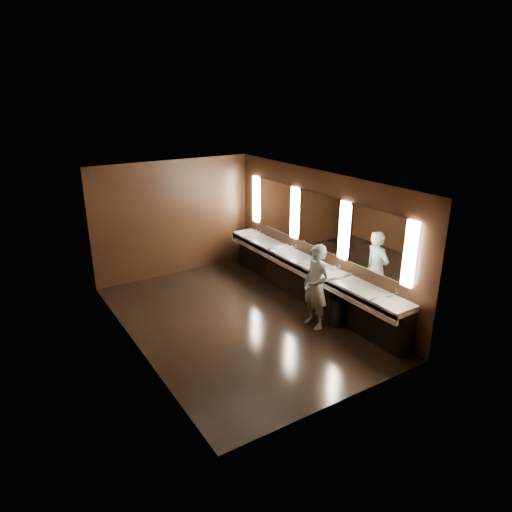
# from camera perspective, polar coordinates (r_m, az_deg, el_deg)

# --- Properties ---
(floor) EXTENTS (6.00, 6.00, 0.00)m
(floor) POSITION_cam_1_polar(r_m,az_deg,el_deg) (9.19, -2.41, -8.00)
(floor) COLOR black
(floor) RESTS_ON ground
(ceiling) EXTENTS (4.00, 6.00, 0.02)m
(ceiling) POSITION_cam_1_polar(r_m,az_deg,el_deg) (8.25, -2.70, 9.43)
(ceiling) COLOR #2D2D2B
(ceiling) RESTS_ON wall_back
(wall_back) EXTENTS (4.00, 0.02, 2.80)m
(wall_back) POSITION_cam_1_polar(r_m,az_deg,el_deg) (11.21, -10.23, 4.63)
(wall_back) COLOR black
(wall_back) RESTS_ON floor
(wall_front) EXTENTS (4.00, 0.02, 2.80)m
(wall_front) POSITION_cam_1_polar(r_m,az_deg,el_deg) (6.40, 11.07, -7.47)
(wall_front) COLOR black
(wall_front) RESTS_ON floor
(wall_left) EXTENTS (0.02, 6.00, 2.80)m
(wall_left) POSITION_cam_1_polar(r_m,az_deg,el_deg) (7.89, -15.25, -2.39)
(wall_left) COLOR black
(wall_left) RESTS_ON floor
(wall_right) EXTENTS (0.02, 6.00, 2.80)m
(wall_right) POSITION_cam_1_polar(r_m,az_deg,el_deg) (9.71, 7.75, 2.37)
(wall_right) COLOR black
(wall_right) RESTS_ON floor
(sink_counter) EXTENTS (0.55, 5.40, 1.01)m
(sink_counter) POSITION_cam_1_polar(r_m,az_deg,el_deg) (9.90, 6.58, -2.81)
(sink_counter) COLOR black
(sink_counter) RESTS_ON floor
(mirror_band) EXTENTS (0.06, 5.03, 1.15)m
(mirror_band) POSITION_cam_1_polar(r_m,az_deg,el_deg) (9.60, 7.76, 4.35)
(mirror_band) COLOR white
(mirror_band) RESTS_ON wall_right
(person) EXTENTS (0.42, 0.62, 1.65)m
(person) POSITION_cam_1_polar(r_m,az_deg,el_deg) (8.69, 7.52, -3.83)
(person) COLOR #88B0CB
(person) RESTS_ON floor
(trash_bin) EXTENTS (0.40, 0.40, 0.57)m
(trash_bin) POSITION_cam_1_polar(r_m,az_deg,el_deg) (9.04, 10.14, -6.78)
(trash_bin) COLOR black
(trash_bin) RESTS_ON floor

